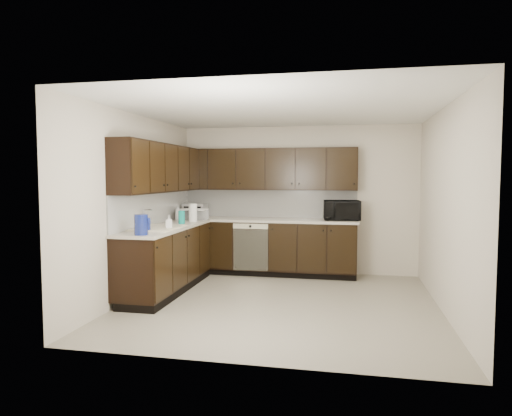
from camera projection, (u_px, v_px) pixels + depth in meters
The scene contains 20 objects.
floor at pixel (280, 303), 5.95m from camera, with size 4.00×4.00×0.00m, color gray.
ceiling at pixel (281, 109), 5.78m from camera, with size 4.00×4.00×0.00m, color white.
wall_back at pixel (298, 200), 7.82m from camera, with size 4.00×0.02×2.50m, color beige.
wall_left at pixel (136, 205), 6.27m from camera, with size 0.02×4.00×2.50m, color beige.
wall_right at pixel (445, 210), 5.46m from camera, with size 0.02×4.00×2.50m, color beige.
wall_front at pixel (245, 223), 3.91m from camera, with size 4.00×0.02×2.50m, color beige.
lower_cabinets at pixel (228, 255), 7.21m from camera, with size 3.00×2.80×0.90m.
countertop at pixel (227, 223), 7.17m from camera, with size 3.03×2.83×0.04m.
backsplash at pixel (218, 205), 7.40m from camera, with size 3.00×2.80×0.48m.
upper_cabinets at pixel (223, 169), 7.23m from camera, with size 3.00×2.80×0.70m.
dishwasher at pixel (251, 244), 7.43m from camera, with size 0.58×0.04×0.78m.
sink at pixel (158, 233), 6.22m from camera, with size 0.54×0.82×0.42m.
microwave at pixel (342, 210), 7.39m from camera, with size 0.58×0.39×0.32m, color black.
soap_bottle_a at pixel (169, 222), 6.15m from camera, with size 0.08×0.09×0.19m, color gray.
soap_bottle_b at pixel (178, 213), 7.32m from camera, with size 0.10×0.10×0.25m, color gray.
toaster_oven at pixel (195, 210), 7.90m from camera, with size 0.38×0.29×0.24m, color silver.
storage_bin at pixel (192, 214), 7.50m from camera, with size 0.43×0.32×0.17m, color white.
blue_pitcher at pixel (141, 225), 5.52m from camera, with size 0.17×0.17×0.25m, color navy.
teal_tumbler at pixel (182, 218), 6.68m from camera, with size 0.09×0.09×0.21m, color #0C867B.
paper_towel_roll at pixel (193, 213), 7.14m from camera, with size 0.13×0.13×0.28m, color white.
Camera 1 is at (0.87, -5.80, 1.65)m, focal length 32.00 mm.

